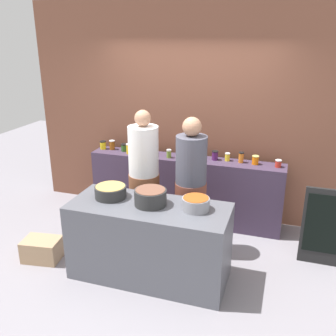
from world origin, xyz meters
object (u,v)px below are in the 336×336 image
object	(u,v)px
preserve_jar_9	(198,154)
cooking_pot_right	(196,204)
preserve_jar_0	(103,145)
preserve_jar_14	(278,163)
cooking_pot_left	(111,192)
preserve_jar_7	(181,153)
preserve_jar_10	(215,155)
bread_crate	(42,249)
cook_with_tongs	(144,187)
preserve_jar_8	(189,154)
preserve_jar_2	(124,147)
preserve_jar_4	(142,150)
preserve_jar_5	(152,150)
preserve_jar_3	(129,149)
preserve_jar_6	(169,154)
cooking_pot_center	(150,197)
preserve_jar_12	(241,157)
preserve_jar_13	(255,160)
preserve_jar_1	(112,145)
preserve_jar_11	(227,157)
cook_in_cap	(190,194)
chalkboard_sign	(322,227)

from	to	relation	value
preserve_jar_9	cooking_pot_right	bearing A→B (deg)	-77.27
preserve_jar_0	preserve_jar_14	bearing A→B (deg)	-0.48
cooking_pot_left	preserve_jar_7	bearing A→B (deg)	73.30
preserve_jar_10	bread_crate	size ratio (longest dim) A/B	0.30
preserve_jar_0	cook_with_tongs	size ratio (longest dim) A/B	0.07
cooking_pot_left	cooking_pot_right	bearing A→B (deg)	-0.51
preserve_jar_7	preserve_jar_9	size ratio (longest dim) A/B	0.94
preserve_jar_8	preserve_jar_2	bearing A→B (deg)	179.16
preserve_jar_4	preserve_jar_5	xyz separation A→B (m)	(0.12, 0.07, -0.01)
preserve_jar_3	preserve_jar_10	size ratio (longest dim) A/B	1.15
preserve_jar_4	preserve_jar_6	distance (m)	0.39
preserve_jar_2	preserve_jar_3	size ratio (longest dim) A/B	0.75
cooking_pot_center	preserve_jar_2	bearing A→B (deg)	123.60
preserve_jar_0	preserve_jar_10	size ratio (longest dim) A/B	0.96
preserve_jar_12	cooking_pot_right	size ratio (longest dim) A/B	0.51
preserve_jar_6	preserve_jar_8	world-z (taller)	preserve_jar_6
preserve_jar_13	cook_with_tongs	distance (m)	1.50
preserve_jar_2	preserve_jar_8	size ratio (longest dim) A/B	0.96
preserve_jar_1	preserve_jar_11	xyz separation A→B (m)	(1.70, 0.00, -0.01)
preserve_jar_2	preserve_jar_4	size ratio (longest dim) A/B	0.82
cooking_pot_center	cook_in_cap	size ratio (longest dim) A/B	0.20
preserve_jar_11	preserve_jar_5	bearing A→B (deg)	-177.29
preserve_jar_1	preserve_jar_7	size ratio (longest dim) A/B	1.28
preserve_jar_0	preserve_jar_12	size ratio (longest dim) A/B	0.85
preserve_jar_10	cook_in_cap	distance (m)	0.86
preserve_jar_1	bread_crate	bearing A→B (deg)	-97.40
preserve_jar_5	preserve_jar_1	bearing A→B (deg)	176.00
preserve_jar_4	preserve_jar_12	size ratio (longest dim) A/B	0.92
preserve_jar_11	cooking_pot_left	size ratio (longest dim) A/B	0.31
cooking_pot_right	chalkboard_sign	xyz separation A→B (m)	(1.30, 0.76, -0.44)
preserve_jar_8	cook_in_cap	distance (m)	0.86
preserve_jar_0	bread_crate	bearing A→B (deg)	-92.46
preserve_jar_8	preserve_jar_6	bearing A→B (deg)	-164.07
cooking_pot_left	cook_in_cap	size ratio (longest dim) A/B	0.20
preserve_jar_7	preserve_jar_11	bearing A→B (deg)	2.91
preserve_jar_7	preserve_jar_2	bearing A→B (deg)	179.65
preserve_jar_2	preserve_jar_7	size ratio (longest dim) A/B	1.02
preserve_jar_9	preserve_jar_5	bearing A→B (deg)	-176.31
preserve_jar_3	preserve_jar_13	xyz separation A→B (m)	(1.75, 0.08, -0.01)
preserve_jar_7	cooking_pot_center	world-z (taller)	preserve_jar_7
cook_in_cap	preserve_jar_3	bearing A→B (deg)	146.58
preserve_jar_3	cook_in_cap	size ratio (longest dim) A/B	0.09
preserve_jar_6	cooking_pot_center	world-z (taller)	preserve_jar_6
preserve_jar_0	preserve_jar_9	size ratio (longest dim) A/B	1.07
preserve_jar_12	cook_in_cap	world-z (taller)	cook_in_cap
cook_in_cap	bread_crate	size ratio (longest dim) A/B	3.94
preserve_jar_12	preserve_jar_6	bearing A→B (deg)	-174.02
preserve_jar_2	preserve_jar_12	xyz separation A→B (m)	(1.68, 0.01, 0.02)
preserve_jar_2	cooking_pot_right	size ratio (longest dim) A/B	0.39
preserve_jar_1	preserve_jar_2	world-z (taller)	preserve_jar_1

